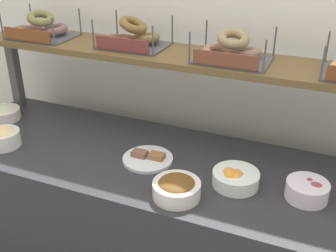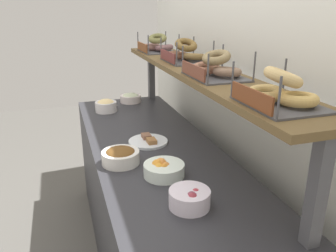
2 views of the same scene
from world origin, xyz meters
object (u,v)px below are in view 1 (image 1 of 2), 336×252
object	(u,v)px
bagel_basket_everything	(232,51)
bowl_chocolate_spread	(177,188)
bowl_egg_salad	(3,137)
bagel_basket_cinnamon_raisin	(133,37)
bowl_beet_salad	(308,190)
serving_plate_white	(148,158)
bowl_fruit_salad	(235,178)
bowl_scallion_spread	(4,113)
bagel_basket_poppy	(41,29)

from	to	relation	value
bagel_basket_everything	bowl_chocolate_spread	bearing A→B (deg)	-98.11
bagel_basket_everything	bowl_egg_salad	bearing A→B (deg)	-157.29
bowl_chocolate_spread	bagel_basket_cinnamon_raisin	xyz separation A→B (m)	(-0.43, 0.51, 0.44)
bowl_beet_salad	serving_plate_white	world-z (taller)	bowl_beet_salad
bowl_fruit_salad	serving_plate_white	xyz separation A→B (m)	(-0.42, 0.04, -0.02)
bowl_fruit_salad	bowl_egg_salad	size ratio (longest dim) A/B	1.20
bowl_scallion_spread	serving_plate_white	size ratio (longest dim) A/B	0.74
bowl_beet_salad	bagel_basket_poppy	world-z (taller)	bagel_basket_poppy
bowl_beet_salad	bagel_basket_cinnamon_raisin	size ratio (longest dim) A/B	0.52
bowl_chocolate_spread	serving_plate_white	bearing A→B (deg)	137.46
bowl_scallion_spread	bagel_basket_everything	size ratio (longest dim) A/B	0.52
bagel_basket_poppy	serving_plate_white	bearing A→B (deg)	-20.42
bowl_egg_salad	bowl_chocolate_spread	bearing A→B (deg)	-3.62
bowl_fruit_salad	serving_plate_white	distance (m)	0.42
bagel_basket_everything	bagel_basket_cinnamon_raisin	bearing A→B (deg)	176.21
bagel_basket_cinnamon_raisin	bagel_basket_everything	distance (m)	0.50
bowl_scallion_spread	serving_plate_white	bearing A→B (deg)	-5.52
bowl_beet_salad	bowl_chocolate_spread	world-z (taller)	bowl_chocolate_spread
serving_plate_white	bagel_basket_cinnamon_raisin	bearing A→B (deg)	124.79
bowl_fruit_salad	bowl_egg_salad	distance (m)	1.13
bowl_fruit_salad	bowl_scallion_spread	size ratio (longest dim) A/B	1.13
bowl_chocolate_spread	bowl_egg_salad	xyz separation A→B (m)	(-0.93, 0.06, 0.01)
bowl_egg_salad	bagel_basket_poppy	distance (m)	0.60
bowl_fruit_salad	bagel_basket_everything	bearing A→B (deg)	112.42
serving_plate_white	bagel_basket_everything	world-z (taller)	bagel_basket_everything
bowl_beet_salad	bagel_basket_poppy	bearing A→B (deg)	168.74
serving_plate_white	bagel_basket_poppy	bearing A→B (deg)	159.58
bowl_scallion_spread	bagel_basket_cinnamon_raisin	distance (m)	0.85
bowl_fruit_salad	serving_plate_white	size ratio (longest dim) A/B	0.84
bowl_scallion_spread	bowl_egg_salad	size ratio (longest dim) A/B	1.06
bagel_basket_poppy	bagel_basket_cinnamon_raisin	bearing A→B (deg)	3.63
bagel_basket_cinnamon_raisin	bowl_scallion_spread	bearing A→B (deg)	-162.84
bowl_scallion_spread	bowl_chocolate_spread	bearing A→B (deg)	-14.45
bagel_basket_poppy	bagel_basket_everything	distance (m)	1.02
bowl_fruit_salad	bagel_basket_poppy	distance (m)	1.26
bowl_chocolate_spread	bagel_basket_everything	bearing A→B (deg)	81.89
bowl_chocolate_spread	bowl_scallion_spread	size ratio (longest dim) A/B	1.12
serving_plate_white	bagel_basket_cinnamon_raisin	distance (m)	0.60
bowl_chocolate_spread	bagel_basket_everything	distance (m)	0.65
bowl_fruit_salad	bagel_basket_poppy	bearing A→B (deg)	165.01
bowl_fruit_salad	bowl_beet_salad	bearing A→B (deg)	4.32
bowl_fruit_salad	bagel_basket_poppy	size ratio (longest dim) A/B	0.59
bowl_scallion_spread	bagel_basket_everything	distance (m)	1.29
bowl_fruit_salad	bagel_basket_everything	distance (m)	0.55
bowl_egg_salad	bowl_scallion_spread	bearing A→B (deg)	131.45
bagel_basket_poppy	bowl_fruit_salad	bearing A→B (deg)	-14.99
bowl_scallion_spread	bagel_basket_everything	world-z (taller)	bagel_basket_everything
bowl_beet_salad	serving_plate_white	bearing A→B (deg)	178.87
bowl_chocolate_spread	serving_plate_white	size ratio (longest dim) A/B	0.83
bowl_egg_salad	bagel_basket_cinnamon_raisin	distance (m)	0.79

